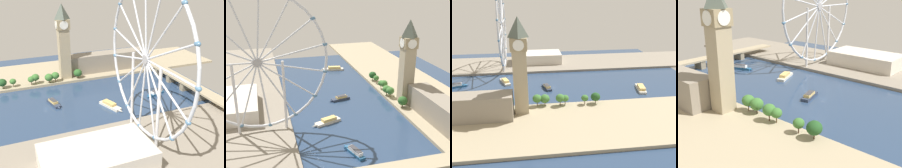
% 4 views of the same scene
% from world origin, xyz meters
% --- Properties ---
extents(ground_plane, '(373.96, 373.96, 0.00)m').
position_xyz_m(ground_plane, '(0.00, 0.00, 0.00)').
color(ground_plane, navy).
extents(riverbank_left, '(90.00, 520.00, 3.00)m').
position_xyz_m(riverbank_left, '(-101.98, 0.00, 1.50)').
color(riverbank_left, tan).
rests_on(riverbank_left, ground_plane).
extents(clock_tower, '(16.06, 16.06, 91.26)m').
position_xyz_m(clock_tower, '(-71.93, 38.72, 50.45)').
color(clock_tower, tan).
rests_on(clock_tower, riverbank_left).
extents(parliament_block, '(22.00, 106.68, 23.67)m').
position_xyz_m(parliament_block, '(-82.03, 100.06, 14.83)').
color(parliament_block, gray).
rests_on(parliament_block, riverbank_left).
extents(tree_row_embankment, '(12.52, 99.10, 12.45)m').
position_xyz_m(tree_row_embankment, '(-62.36, 12.28, 10.42)').
color(tree_row_embankment, '#513823').
rests_on(tree_row_embankment, riverbank_left).
extents(ferris_wheel, '(123.90, 3.20, 125.91)m').
position_xyz_m(ferris_wheel, '(83.13, 65.59, 66.91)').
color(ferris_wheel, silver).
rests_on(ferris_wheel, riverbank_right).
extents(riverside_hall, '(42.77, 76.35, 15.01)m').
position_xyz_m(riverside_hall, '(108.11, 16.65, 10.50)').
color(riverside_hall, beige).
rests_on(riverside_hall, riverbank_right).
extents(river_bridge, '(185.96, 15.19, 10.90)m').
position_xyz_m(river_bridge, '(0.00, 159.61, 8.04)').
color(river_bridge, tan).
rests_on(river_bridge, ground_plane).
extents(tour_boat_0, '(12.04, 26.32, 5.76)m').
position_xyz_m(tour_boat_0, '(13.14, 120.10, 2.38)').
color(tour_boat_0, '#235684').
rests_on(tour_boat_0, ground_plane).
extents(tour_boat_1, '(31.09, 15.97, 5.37)m').
position_xyz_m(tour_boat_1, '(21.78, 61.60, 2.16)').
color(tour_boat_1, beige).
rests_on(tour_boat_1, ground_plane).
extents(tour_boat_3, '(26.07, 11.41, 5.15)m').
position_xyz_m(tour_boat_3, '(-5.49, 9.67, 2.08)').
color(tour_boat_3, '#2D384C').
rests_on(tour_boat_3, ground_plane).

